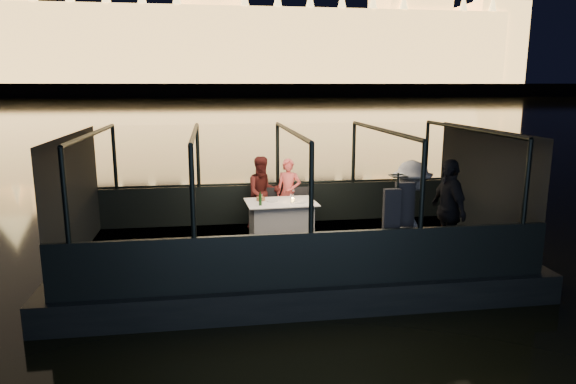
{
  "coord_description": "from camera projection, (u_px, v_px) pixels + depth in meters",
  "views": [
    {
      "loc": [
        -1.51,
        -9.57,
        3.66
      ],
      "look_at": [
        0.0,
        0.4,
        1.55
      ],
      "focal_mm": 32.0,
      "sensor_mm": 36.0,
      "label": 1
    }
  ],
  "objects": [
    {
      "name": "chair_port_left",
      "position": [
        268.0,
        209.0,
        11.41
      ],
      "size": [
        0.43,
        0.43,
        0.89
      ],
      "primitive_type": "cube",
      "rotation": [
        0.0,
        0.0,
        -0.03
      ],
      "color": "black",
      "rests_on": "boat_deck"
    },
    {
      "name": "cabin_glass_starboard",
      "position": [
        311.0,
        189.0,
        7.87
      ],
      "size": [
        8.0,
        0.02,
        1.4
      ],
      "primitive_type": null,
      "color": "#99B2B2",
      "rests_on": "gunwale_starboard"
    },
    {
      "name": "wine_glass_white",
      "position": [
        261.0,
        199.0,
        10.55
      ],
      "size": [
        0.08,
        0.08,
        0.19
      ],
      "primitive_type": null,
      "rotation": [
        0.0,
        0.0,
        -0.41
      ],
      "color": "silver",
      "rests_on": "dining_table_central"
    },
    {
      "name": "canopy_ribs",
      "position": [
        291.0,
        191.0,
        9.89
      ],
      "size": [
        8.0,
        4.0,
        2.3
      ],
      "primitive_type": null,
      "color": "black",
      "rests_on": "boat_deck"
    },
    {
      "name": "embankment",
      "position": [
        213.0,
        91.0,
        213.25
      ],
      "size": [
        400.0,
        140.0,
        6.0
      ],
      "primitive_type": "cube",
      "color": "#423D33",
      "rests_on": "ground"
    },
    {
      "name": "river_water",
      "position": [
        218.0,
        107.0,
        87.65
      ],
      "size": [
        500.0,
        500.0,
        0.0
      ],
      "primitive_type": "plane",
      "color": "black",
      "rests_on": "ground"
    },
    {
      "name": "passenger_stripe",
      "position": [
        410.0,
        219.0,
        9.0
      ],
      "size": [
        0.9,
        1.33,
        1.89
      ],
      "primitive_type": "imported",
      "rotation": [
        0.0,
        0.0,
        1.39
      ],
      "color": "white",
      "rests_on": "boat_deck"
    },
    {
      "name": "person_man_maroon",
      "position": [
        263.0,
        195.0,
        11.4
      ],
      "size": [
        0.87,
        0.73,
        1.62
      ],
      "primitive_type": "imported",
      "rotation": [
        0.0,
        0.0,
        0.18
      ],
      "color": "#451513",
      "rests_on": "boat_deck"
    },
    {
      "name": "parliament_building",
      "position": [
        211.0,
        8.0,
        173.63
      ],
      "size": [
        220.0,
        32.0,
        60.0
      ],
      "primitive_type": null,
      "color": "#F2D18C",
      "rests_on": "embankment"
    },
    {
      "name": "passenger_dark",
      "position": [
        448.0,
        215.0,
        9.3
      ],
      "size": [
        0.51,
        1.12,
        1.88
      ],
      "primitive_type": "imported",
      "rotation": [
        0.0,
        0.0,
        4.75
      ],
      "color": "black",
      "rests_on": "boat_deck"
    },
    {
      "name": "boat_hull",
      "position": [
        291.0,
        272.0,
        10.23
      ],
      "size": [
        8.6,
        4.4,
        1.0
      ],
      "primitive_type": "cube",
      "color": "black",
      "rests_on": "river_water"
    },
    {
      "name": "chair_port_right",
      "position": [
        304.0,
        210.0,
        11.32
      ],
      "size": [
        0.48,
        0.48,
        0.92
      ],
      "primitive_type": "cube",
      "rotation": [
        0.0,
        0.0,
        -0.13
      ],
      "color": "black",
      "rests_on": "boat_deck"
    },
    {
      "name": "dining_table_central",
      "position": [
        281.0,
        219.0,
        10.8
      ],
      "size": [
        1.5,
        1.12,
        0.77
      ],
      "primitive_type": "cube",
      "rotation": [
        0.0,
        0.0,
        0.05
      ],
      "color": "silver",
      "rests_on": "boat_deck"
    },
    {
      "name": "person_woman_coral",
      "position": [
        288.0,
        194.0,
        11.55
      ],
      "size": [
        0.65,
        0.53,
        1.55
      ],
      "primitive_type": "imported",
      "rotation": [
        0.0,
        0.0,
        -0.32
      ],
      "color": "#F45D58",
      "rests_on": "boat_deck"
    },
    {
      "name": "wine_glass_red",
      "position": [
        293.0,
        194.0,
        11.01
      ],
      "size": [
        0.08,
        0.08,
        0.18
      ],
      "primitive_type": null,
      "rotation": [
        0.0,
        0.0,
        0.41
      ],
      "color": "silver",
      "rests_on": "dining_table_central"
    },
    {
      "name": "amber_candle",
      "position": [
        293.0,
        200.0,
        10.71
      ],
      "size": [
        0.06,
        0.06,
        0.08
      ],
      "primitive_type": "cylinder",
      "rotation": [
        0.0,
        0.0,
        -0.06
      ],
      "color": "gold",
      "rests_on": "dining_table_central"
    },
    {
      "name": "cabin_glass_port",
      "position": [
        278.0,
        154.0,
        11.74
      ],
      "size": [
        8.0,
        0.02,
        1.4
      ],
      "primitive_type": null,
      "color": "#99B2B2",
      "rests_on": "gunwale_port"
    },
    {
      "name": "boat_deck",
      "position": [
        291.0,
        249.0,
        10.13
      ],
      "size": [
        8.0,
        4.0,
        0.04
      ],
      "primitive_type": "cube",
      "color": "black",
      "rests_on": "boat_hull"
    },
    {
      "name": "bread_basket",
      "position": [
        261.0,
        199.0,
        10.81
      ],
      "size": [
        0.2,
        0.2,
        0.07
      ],
      "primitive_type": "cylinder",
      "rotation": [
        0.0,
        0.0,
        0.11
      ],
      "color": "brown",
      "rests_on": "dining_table_central"
    },
    {
      "name": "end_wall_fore",
      "position": [
        74.0,
        198.0,
        9.31
      ],
      "size": [
        0.02,
        4.0,
        2.3
      ],
      "primitive_type": null,
      "color": "black",
      "rests_on": "boat_deck"
    },
    {
      "name": "end_wall_aft",
      "position": [
        484.0,
        185.0,
        10.48
      ],
      "size": [
        0.02,
        4.0,
        2.3
      ],
      "primitive_type": null,
      "color": "black",
      "rests_on": "boat_deck"
    },
    {
      "name": "plate_far",
      "position": [
        272.0,
        201.0,
        10.77
      ],
      "size": [
        0.29,
        0.29,
        0.02
      ],
      "primitive_type": "cylinder",
      "rotation": [
        0.0,
        0.0,
        0.19
      ],
      "color": "silver",
      "rests_on": "dining_table_central"
    },
    {
      "name": "wine_glass_empty",
      "position": [
        291.0,
        199.0,
        10.56
      ],
      "size": [
        0.08,
        0.08,
        0.19
      ],
      "primitive_type": null,
      "rotation": [
        0.0,
        0.0,
        -0.23
      ],
      "color": "white",
      "rests_on": "dining_table_central"
    },
    {
      "name": "plate_near",
      "position": [
        299.0,
        202.0,
        10.68
      ],
      "size": [
        0.28,
        0.28,
        0.02
      ],
      "primitive_type": "cylinder",
      "rotation": [
        0.0,
        0.0,
        0.08
      ],
      "color": "silver",
      "rests_on": "dining_table_central"
    },
    {
      "name": "wine_bottle",
      "position": [
        260.0,
        198.0,
        10.37
      ],
      "size": [
        0.08,
        0.08,
        0.29
      ],
      "primitive_type": "cylinder",
      "rotation": [
        0.0,
        0.0,
        0.37
      ],
      "color": "#143814",
      "rests_on": "dining_table_central"
    },
    {
      "name": "cabin_roof_glass",
      "position": [
        291.0,
        131.0,
        9.66
      ],
      "size": [
        8.0,
        4.0,
        0.02
      ],
      "primitive_type": null,
      "color": "#99B2B2",
      "rests_on": "boat_deck"
    },
    {
      "name": "gunwale_port",
      "position": [
        278.0,
        203.0,
        11.97
      ],
      "size": [
        8.0,
        0.08,
        0.9
      ],
      "primitive_type": "cube",
      "color": "black",
      "rests_on": "boat_deck"
    },
    {
      "name": "gunwale_starboard",
      "position": [
        311.0,
        260.0,
        8.1
      ],
      "size": [
        8.0,
        0.08,
        0.9
      ],
      "primitive_type": "cube",
      "color": "black",
      "rests_on": "boat_deck"
    },
    {
      "name": "coat_stand",
      "position": [
        396.0,
        224.0,
        8.47
      ],
      "size": [
        0.61,
        0.56,
        1.77
      ],
      "primitive_type": null,
      "rotation": [
        0.0,
        0.0,
        -0.42
      ],
      "color": "black",
      "rests_on": "boat_deck"
    }
  ]
}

